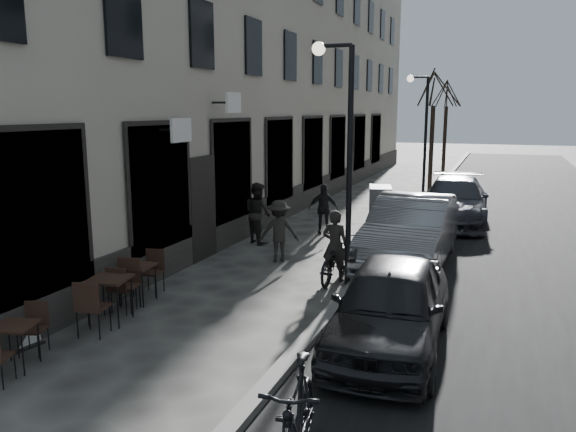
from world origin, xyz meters
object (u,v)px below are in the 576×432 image
Objects in this scene: bistro_set_a at (15,342)px; bistro_set_c at (137,280)px; streetlamp_far at (422,124)px; tree_near at (434,88)px; streetlamp_near at (342,137)px; car_near at (390,305)px; utility_cabinet at (380,215)px; pedestrian_far at (323,209)px; sign_board at (20,324)px; bicycle at (335,259)px; pedestrian_near at (258,213)px; moped at (296,425)px; pedestrian_mid at (279,231)px; car_far at (454,201)px; tree_far at (447,92)px; bistro_set_b at (110,295)px; car_mid at (411,231)px.

bistro_set_a is 3.05m from bistro_set_c.
tree_near reaches higher than streetlamp_far.
tree_near is at bearing 89.72° from streetlamp_near.
streetlamp_far is 3.66× the size of bistro_set_a.
tree_near is at bearing 73.43° from bistro_set_c.
bistro_set_a is 5.63m from car_near.
utility_cabinet is 1.97m from pedestrian_far.
sign_board is 0.53× the size of bicycle.
car_near is (4.85, -5.79, -0.16)m from pedestrian_near.
streetlamp_near is 2.53× the size of moped.
bicycle is at bearing 124.14° from pedestrian_mid.
car_far reaches higher than sign_board.
bistro_set_b is (-3.27, -24.60, -4.17)m from tree_far.
pedestrian_far is at bearing -115.79° from pedestrian_mid.
streetlamp_far is at bearing -89.35° from bicycle.
car_mid reaches higher than sign_board.
streetlamp_near reaches higher than pedestrian_far.
car_mid reaches higher than moped.
tree_far is 24.17m from bistro_set_c.
bicycle is (3.20, 2.76, 0.02)m from bistro_set_c.
bistro_set_a is 0.91× the size of pedestrian_mid.
car_near reaches higher than bistro_set_a.
streetlamp_far is 5.17m from car_far.
bicycle is at bearing -106.18° from utility_cabinet.
pedestrian_far reaches higher than car_far.
streetlamp_near and streetlamp_far have the same top height.
streetlamp_far is 2.95× the size of pedestrian_near.
car_mid is (4.37, 5.76, 0.33)m from bistro_set_b.
car_near is (1.63, -7.00, -0.11)m from utility_cabinet.
streetlamp_far is at bearing 84.29° from moped.
utility_cabinet is (3.21, 7.67, 0.31)m from bistro_set_b.
car_mid reaches higher than bistro_set_c.
pedestrian_mid reaches higher than bicycle.
car_mid is at bearing 65.54° from sign_board.
tree_far is 13.89m from car_far.
bicycle is 0.37× the size of car_mid.
streetlamp_far reaches higher than car_far.
bistro_set_b is 1.06m from bistro_set_c.
sign_board reaches higher than bistro_set_a.
streetlamp_far is at bearing -76.96° from pedestrian_near.
tree_far is at bearing -120.40° from pedestrian_mid.
streetlamp_far is 0.89× the size of tree_near.
streetlamp_near reaches higher than bistro_set_b.
moped is (5.21, -1.49, 0.21)m from sign_board.
utility_cabinet is (-0.06, -16.93, -3.85)m from tree_far.
streetlamp_near is 5.26× the size of sign_board.
pedestrian_far is at bearing 140.95° from car_mid.
tree_far is 2.83× the size of moped.
streetlamp_near is at bearing -90.28° from tree_near.
tree_far is 21.21m from bicycle.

